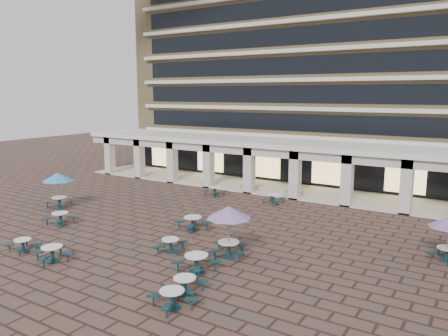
{
  "coord_description": "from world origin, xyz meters",
  "views": [
    {
      "loc": [
        15.64,
        -19.98,
        8.47
      ],
      "look_at": [
        1.22,
        3.0,
        3.83
      ],
      "focal_mm": 35.0,
      "sensor_mm": 36.0,
      "label": 1
    }
  ],
  "objects": [
    {
      "name": "picnic_table_4",
      "position": [
        -11.73,
        0.4,
        2.24
      ],
      "size": [
        2.29,
        2.29,
        2.64
      ],
      "rotation": [
        0.0,
        0.0,
        0.08
      ],
      "color": "#122F37",
      "rests_on": "ground"
    },
    {
      "name": "picnic_table_10",
      "position": [
        1.2,
        -2.41,
        0.43
      ],
      "size": [
        1.97,
        1.97,
        0.73
      ],
      "rotation": [
        0.0,
        0.0,
        0.38
      ],
      "color": "#122F37",
      "rests_on": "ground"
    },
    {
      "name": "picnic_table_13",
      "position": [
        1.36,
        10.0,
        0.45
      ],
      "size": [
        1.79,
        1.79,
        0.76
      ],
      "rotation": [
        0.0,
        0.0,
        -0.08
      ],
      "color": "#122F37",
      "rests_on": "ground"
    },
    {
      "name": "picnic_table_9",
      "position": [
        -0.05,
        1.35,
        0.51
      ],
      "size": [
        2.31,
        2.31,
        0.86
      ],
      "rotation": [
        0.0,
        0.0,
        -0.36
      ],
      "color": "#122F37",
      "rests_on": "ground"
    },
    {
      "name": "planter_left",
      "position": [
        -2.44,
        12.9,
        0.42
      ],
      "size": [
        1.5,
        0.69,
        1.14
      ],
      "color": "gray",
      "rests_on": "ground"
    },
    {
      "name": "picnic_table_6",
      "position": [
        4.26,
        -1.39,
        2.31
      ],
      "size": [
        2.36,
        2.36,
        2.73
      ],
      "rotation": [
        0.0,
        0.0,
        0.4
      ],
      "color": "#122F37",
      "rests_on": "ground"
    },
    {
      "name": "picnic_table_2",
      "position": [
        5.24,
        -7.3,
        0.45
      ],
      "size": [
        2.08,
        2.08,
        0.76
      ],
      "rotation": [
        0.0,
        0.0,
        -0.4
      ],
      "color": "#122F37",
      "rests_on": "ground"
    },
    {
      "name": "ground",
      "position": [
        0.0,
        0.0,
        0.0
      ],
      "size": [
        120.0,
        120.0,
        0.0
      ],
      "primitive_type": "plane",
      "color": "brown",
      "rests_on": "ground"
    },
    {
      "name": "retail_arcade",
      "position": [
        0.0,
        14.8,
        3.0
      ],
      "size": [
        42.0,
        6.6,
        4.4
      ],
      "color": "white",
      "rests_on": "ground"
    },
    {
      "name": "picnic_table_3",
      "position": [
        3.96,
        -3.86,
        0.51
      ],
      "size": [
        2.12,
        2.12,
        0.86
      ],
      "rotation": [
        0.0,
        0.0,
        -0.15
      ],
      "color": "#122F37",
      "rests_on": "ground"
    },
    {
      "name": "apartment_building",
      "position": [
        0.0,
        25.47,
        12.6
      ],
      "size": [
        40.0,
        15.5,
        25.2
      ],
      "color": "tan",
      "rests_on": "ground"
    },
    {
      "name": "planter_right",
      "position": [
        1.76,
        12.9,
        0.53
      ],
      "size": [
        1.5,
        0.67,
        1.29
      ],
      "color": "gray",
      "rests_on": "ground"
    },
    {
      "name": "picnic_table_7",
      "position": [
        4.9,
        -6.01,
        0.44
      ],
      "size": [
        1.77,
        1.77,
        0.74
      ],
      "rotation": [
        0.0,
        0.0,
        0.09
      ],
      "color": "#122F37",
      "rests_on": "ground"
    },
    {
      "name": "picnic_table_5",
      "position": [
        -3.04,
        -6.7,
        0.48
      ],
      "size": [
        2.16,
        2.16,
        0.8
      ],
      "rotation": [
        0.0,
        0.0,
        -0.37
      ],
      "color": "#122F37",
      "rests_on": "ground"
    },
    {
      "name": "picnic_table_12",
      "position": [
        -4.01,
        9.84,
        0.45
      ],
      "size": [
        1.99,
        1.99,
        0.75
      ],
      "rotation": [
        0.0,
        0.0,
        -0.3
      ],
      "color": "#122F37",
      "rests_on": "ground"
    },
    {
      "name": "picnic_table_8",
      "position": [
        -8.09,
        -2.33,
        0.48
      ],
      "size": [
        1.84,
        1.84,
        0.8
      ],
      "rotation": [
        0.0,
        0.0,
        0.04
      ],
      "color": "#122F37",
      "rests_on": "ground"
    },
    {
      "name": "picnic_table_1",
      "position": [
        -5.66,
        -6.61,
        0.4
      ],
      "size": [
        1.57,
        1.57,
        0.68
      ],
      "rotation": [
        0.0,
        0.0,
        -0.05
      ],
      "color": "#122F37",
      "rests_on": "ground"
    }
  ]
}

